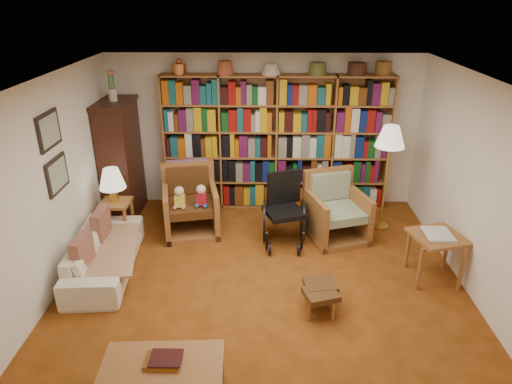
{
  "coord_description": "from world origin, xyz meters",
  "views": [
    {
      "loc": [
        0.01,
        -4.74,
        3.38
      ],
      "look_at": [
        -0.1,
        0.6,
        1.01
      ],
      "focal_mm": 32.0,
      "sensor_mm": 36.0,
      "label": 1
    }
  ],
  "objects_px": {
    "floor_lamp": "(390,141)",
    "footstool_a": "(321,296)",
    "wheelchair": "(284,211)",
    "side_table_papers": "(437,242)",
    "armchair_leather": "(192,204)",
    "coffee_table": "(163,366)",
    "armchair_sage": "(336,212)",
    "sofa": "(105,253)",
    "footstool_b": "(320,286)",
    "side_table_lamp": "(116,211)"
  },
  "relations": [
    {
      "from": "armchair_leather",
      "to": "floor_lamp",
      "type": "xyz_separation_m",
      "value": [
        2.9,
        0.09,
        0.98
      ]
    },
    {
      "from": "sofa",
      "to": "wheelchair",
      "type": "bearing_deg",
      "value": -74.36
    },
    {
      "from": "side_table_lamp",
      "to": "armchair_sage",
      "type": "distance_m",
      "value": 3.23
    },
    {
      "from": "armchair_leather",
      "to": "coffee_table",
      "type": "distance_m",
      "value": 3.2
    },
    {
      "from": "sofa",
      "to": "armchair_sage",
      "type": "xyz_separation_m",
      "value": [
        3.12,
        1.04,
        0.11
      ]
    },
    {
      "from": "sofa",
      "to": "coffee_table",
      "type": "xyz_separation_m",
      "value": [
        1.18,
        -2.0,
        0.09
      ]
    },
    {
      "from": "side_table_papers",
      "to": "sofa",
      "type": "bearing_deg",
      "value": 178.82
    },
    {
      "from": "footstool_b",
      "to": "coffee_table",
      "type": "bearing_deg",
      "value": -138.99
    },
    {
      "from": "armchair_sage",
      "to": "wheelchair",
      "type": "relative_size",
      "value": 1.0
    },
    {
      "from": "armchair_sage",
      "to": "wheelchair",
      "type": "distance_m",
      "value": 0.81
    },
    {
      "from": "armchair_sage",
      "to": "side_table_papers",
      "type": "xyz_separation_m",
      "value": [
        1.08,
        -1.12,
        0.16
      ]
    },
    {
      "from": "wheelchair",
      "to": "sofa",
      "type": "bearing_deg",
      "value": -160.08
    },
    {
      "from": "armchair_leather",
      "to": "footstool_a",
      "type": "distance_m",
      "value": 2.68
    },
    {
      "from": "footstool_a",
      "to": "coffee_table",
      "type": "height_order",
      "value": "coffee_table"
    },
    {
      "from": "armchair_leather",
      "to": "side_table_papers",
      "type": "height_order",
      "value": "armchair_leather"
    },
    {
      "from": "side_table_papers",
      "to": "footstool_a",
      "type": "distance_m",
      "value": 1.7
    },
    {
      "from": "footstool_a",
      "to": "footstool_b",
      "type": "distance_m",
      "value": 0.17
    },
    {
      "from": "wheelchair",
      "to": "side_table_papers",
      "type": "height_order",
      "value": "wheelchair"
    },
    {
      "from": "wheelchair",
      "to": "footstool_b",
      "type": "relative_size",
      "value": 2.54
    },
    {
      "from": "sofa",
      "to": "footstool_b",
      "type": "relative_size",
      "value": 4.34
    },
    {
      "from": "armchair_leather",
      "to": "footstool_a",
      "type": "relative_size",
      "value": 2.34
    },
    {
      "from": "side_table_lamp",
      "to": "coffee_table",
      "type": "bearing_deg",
      "value": -66.2
    },
    {
      "from": "wheelchair",
      "to": "footstool_b",
      "type": "height_order",
      "value": "wheelchair"
    },
    {
      "from": "floor_lamp",
      "to": "footstool_a",
      "type": "xyz_separation_m",
      "value": [
        -1.16,
        -2.12,
        -1.15
      ]
    },
    {
      "from": "coffee_table",
      "to": "wheelchair",
      "type": "bearing_deg",
      "value": 67.7
    },
    {
      "from": "wheelchair",
      "to": "floor_lamp",
      "type": "xyz_separation_m",
      "value": [
        1.52,
        0.43,
        0.93
      ]
    },
    {
      "from": "side_table_lamp",
      "to": "footstool_a",
      "type": "relative_size",
      "value": 1.32
    },
    {
      "from": "footstool_a",
      "to": "coffee_table",
      "type": "bearing_deg",
      "value": -142.67
    },
    {
      "from": "side_table_papers",
      "to": "armchair_leather",
      "type": "bearing_deg",
      "value": 158.44
    },
    {
      "from": "armchair_sage",
      "to": "footstool_a",
      "type": "height_order",
      "value": "armchair_sage"
    },
    {
      "from": "floor_lamp",
      "to": "armchair_sage",
      "type": "bearing_deg",
      "value": -161.46
    },
    {
      "from": "wheelchair",
      "to": "footstool_b",
      "type": "bearing_deg",
      "value": -76.25
    },
    {
      "from": "sofa",
      "to": "side_table_lamp",
      "type": "height_order",
      "value": "side_table_lamp"
    },
    {
      "from": "armchair_leather",
      "to": "side_table_papers",
      "type": "xyz_separation_m",
      "value": [
        3.24,
        -1.28,
        0.12
      ]
    },
    {
      "from": "footstool_a",
      "to": "coffee_table",
      "type": "relative_size",
      "value": 0.4
    },
    {
      "from": "sofa",
      "to": "wheelchair",
      "type": "height_order",
      "value": "wheelchair"
    },
    {
      "from": "sofa",
      "to": "armchair_sage",
      "type": "distance_m",
      "value": 3.29
    },
    {
      "from": "wheelchair",
      "to": "floor_lamp",
      "type": "bearing_deg",
      "value": 15.97
    },
    {
      "from": "armchair_sage",
      "to": "footstool_a",
      "type": "relative_size",
      "value": 2.36
    },
    {
      "from": "armchair_leather",
      "to": "floor_lamp",
      "type": "height_order",
      "value": "floor_lamp"
    },
    {
      "from": "sofa",
      "to": "armchair_leather",
      "type": "xyz_separation_m",
      "value": [
        0.96,
        1.19,
        0.15
      ]
    },
    {
      "from": "wheelchair",
      "to": "side_table_papers",
      "type": "relative_size",
      "value": 1.44
    },
    {
      "from": "wheelchair",
      "to": "side_table_lamp",
      "type": "bearing_deg",
      "value": 178.88
    },
    {
      "from": "floor_lamp",
      "to": "footstool_b",
      "type": "relative_size",
      "value": 3.99
    },
    {
      "from": "footstool_b",
      "to": "coffee_table",
      "type": "distance_m",
      "value": 2.04
    },
    {
      "from": "armchair_leather",
      "to": "footstool_b",
      "type": "bearing_deg",
      "value": -46.64
    },
    {
      "from": "armchair_sage",
      "to": "side_table_papers",
      "type": "height_order",
      "value": "armchair_sage"
    },
    {
      "from": "armchair_sage",
      "to": "footstool_b",
      "type": "xyz_separation_m",
      "value": [
        -0.41,
        -1.7,
        -0.12
      ]
    },
    {
      "from": "side_table_papers",
      "to": "floor_lamp",
      "type": "bearing_deg",
      "value": 103.81
    },
    {
      "from": "floor_lamp",
      "to": "coffee_table",
      "type": "bearing_deg",
      "value": -129.32
    }
  ]
}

